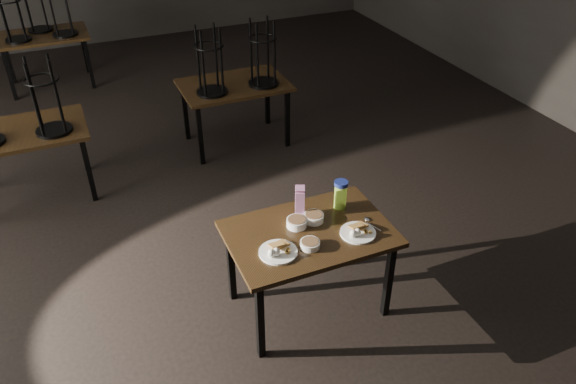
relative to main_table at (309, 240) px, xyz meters
name	(u,v)px	position (x,y,z in m)	size (l,w,h in m)	color
main_table	(309,240)	(0.00, 0.00, 0.00)	(1.20, 0.80, 0.75)	black
plate_left	(278,251)	(-0.31, -0.14, 0.10)	(0.27, 0.27, 0.09)	white
plate_right	(358,231)	(0.31, -0.16, 0.10)	(0.26, 0.26, 0.09)	white
bowl_near	(297,222)	(-0.06, 0.10, 0.11)	(0.15, 0.15, 0.06)	white
bowl_far	(314,217)	(0.08, 0.11, 0.11)	(0.15, 0.15, 0.06)	white
bowl_big	(310,244)	(-0.07, -0.16, 0.11)	(0.14, 0.14, 0.05)	white
juice_carton	(300,202)	(0.01, 0.21, 0.21)	(0.09, 0.09, 0.28)	#8A1966
water_bottle	(340,194)	(0.35, 0.19, 0.20)	(0.13, 0.13, 0.23)	#ADE844
spoon	(368,220)	(0.46, -0.05, 0.08)	(0.06, 0.20, 0.01)	silver
bg_table_left	(21,132)	(-1.89, 2.49, 0.08)	(1.20, 0.80, 1.48)	black
bg_table_right	(235,85)	(0.36, 2.75, 0.08)	(1.20, 0.80, 1.48)	black
bg_table_far	(41,33)	(-1.54, 5.43, 0.11)	(1.20, 0.80, 1.48)	black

